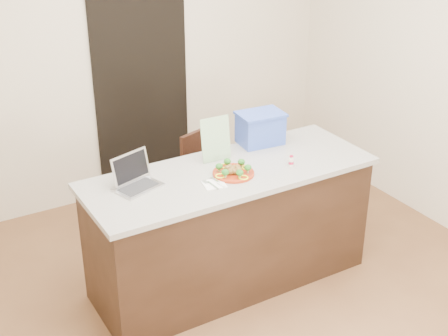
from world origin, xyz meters
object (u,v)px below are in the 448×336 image
plate (233,173)px  napkin (214,184)px  island (230,227)px  chair (203,176)px  yogurt_bottle (291,162)px  blue_box (260,128)px  laptop (135,178)px

plate → napkin: (-0.19, -0.06, -0.01)m
island → plate: (-0.01, -0.07, 0.47)m
plate → chair: 0.98m
plate → yogurt_bottle: yogurt_bottle is taller
napkin → plate: bearing=18.8°
yogurt_bottle → napkin: bearing=177.7°
island → yogurt_bottle: bearing=-20.7°
yogurt_bottle → blue_box: blue_box is taller
napkin → yogurt_bottle: size_ratio=1.82×
island → laptop: laptop is taller
blue_box → yogurt_bottle: bearing=-88.9°
plate → island: bearing=78.1°
blue_box → laptop: bearing=-166.3°
yogurt_bottle → laptop: (-1.06, 0.28, 0.02)m
laptop → chair: 1.19m
blue_box → chair: blue_box is taller
island → yogurt_bottle: (0.41, -0.15, 0.49)m
island → laptop: size_ratio=6.01×
plate → blue_box: blue_box is taller
blue_box → napkin: bearing=-141.6°
blue_box → plate: bearing=-136.6°
island → plate: bearing=-101.9°
island → napkin: (-0.20, -0.13, 0.46)m
laptop → blue_box: bearing=-9.4°
napkin → laptop: 0.52m
chair → plate: bearing=-123.6°
blue_box → chair: (-0.23, 0.49, -0.55)m
island → plate: 0.47m
yogurt_bottle → blue_box: size_ratio=0.22×
yogurt_bottle → laptop: bearing=165.2°
laptop → napkin: bearing=-47.3°
island → chair: island is taller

